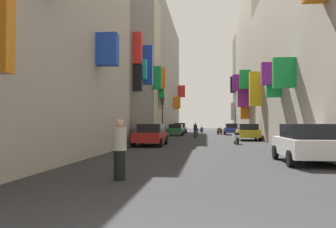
% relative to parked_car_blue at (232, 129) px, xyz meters
% --- Properties ---
extents(ground_plane, '(140.00, 140.00, 0.00)m').
position_rel_parked_car_blue_xyz_m(ground_plane, '(-3.45, -12.09, -0.78)').
color(ground_plane, '#2D2D30').
extents(building_left_near, '(7.30, 19.09, 12.09)m').
position_rel_parked_car_blue_xyz_m(building_left_near, '(-11.44, -32.56, 5.26)').
color(building_left_near, '#B2A899').
rests_on(building_left_near, ground).
extents(building_left_mid_a, '(6.97, 10.62, 14.49)m').
position_rel_parked_car_blue_xyz_m(building_left_mid_a, '(-11.43, -17.69, 6.46)').
color(building_left_mid_a, slate).
rests_on(building_left_mid_a, ground).
extents(building_left_mid_b, '(6.86, 4.73, 14.99)m').
position_rel_parked_car_blue_xyz_m(building_left_mid_b, '(-11.43, -10.01, 6.71)').
color(building_left_mid_b, '#BCB29E').
rests_on(building_left_mid_b, ground).
extents(building_left_mid_c, '(7.28, 25.56, 17.28)m').
position_rel_parked_car_blue_xyz_m(building_left_mid_c, '(-11.44, 5.14, 7.86)').
color(building_left_mid_c, gray).
rests_on(building_left_mid_c, ground).
extents(building_right_mid_a, '(7.30, 19.57, 12.67)m').
position_rel_parked_car_blue_xyz_m(building_right_mid_a, '(4.54, -18.37, 5.55)').
color(building_right_mid_a, '#B2A899').
rests_on(building_right_mid_a, ground).
extents(building_right_mid_b, '(7.35, 19.71, 18.12)m').
position_rel_parked_car_blue_xyz_m(building_right_mid_b, '(4.54, 1.26, 8.27)').
color(building_right_mid_b, '#BCB29E').
rests_on(building_right_mid_b, ground).
extents(building_right_mid_c, '(6.77, 6.78, 16.59)m').
position_rel_parked_car_blue_xyz_m(building_right_mid_c, '(4.54, 14.51, 7.51)').
color(building_right_mid_c, slate).
rests_on(building_right_mid_c, ground).
extents(parked_car_blue, '(1.97, 4.15, 1.49)m').
position_rel_parked_car_blue_xyz_m(parked_car_blue, '(0.00, 0.00, 0.00)').
color(parked_car_blue, navy).
rests_on(parked_car_blue, ground).
extents(parked_car_red, '(1.97, 4.37, 1.50)m').
position_rel_parked_car_blue_xyz_m(parked_car_red, '(-7.10, -22.31, 0.00)').
color(parked_car_red, '#B21E1E').
rests_on(parked_car_red, ground).
extents(parked_car_green, '(1.92, 4.12, 1.41)m').
position_rel_parked_car_blue_xyz_m(parked_car_green, '(-7.09, -3.69, -0.03)').
color(parked_car_green, '#236638').
rests_on(parked_car_green, ground).
extents(parked_car_yellow, '(2.03, 4.02, 1.48)m').
position_rel_parked_car_blue_xyz_m(parked_car_yellow, '(0.42, -13.97, -0.00)').
color(parked_car_yellow, gold).
rests_on(parked_car_yellow, ground).
extents(parked_car_white, '(1.95, 3.95, 1.52)m').
position_rel_parked_car_blue_xyz_m(parked_car_white, '(0.54, -31.68, 0.01)').
color(parked_car_white, white).
rests_on(parked_car_white, ground).
extents(parked_car_grey, '(2.01, 4.06, 1.57)m').
position_rel_parked_car_blue_xyz_m(parked_car_grey, '(-7.37, 6.48, 0.03)').
color(parked_car_grey, slate).
rests_on(parked_car_grey, ground).
extents(scooter_green, '(0.59, 1.94, 1.13)m').
position_rel_parked_car_blue_xyz_m(scooter_green, '(-7.19, -11.93, -0.32)').
color(scooter_green, '#287F3D').
rests_on(scooter_green, ground).
extents(scooter_orange, '(0.79, 1.79, 1.13)m').
position_rel_parked_car_blue_xyz_m(scooter_orange, '(-1.53, 1.26, -0.32)').
color(scooter_orange, orange).
rests_on(scooter_orange, ground).
extents(scooter_blue, '(0.57, 1.76, 1.13)m').
position_rel_parked_car_blue_xyz_m(scooter_blue, '(-4.08, 9.79, -0.32)').
color(scooter_blue, '#2D4CAD').
rests_on(scooter_blue, ground).
extents(scooter_silver, '(0.52, 1.94, 1.13)m').
position_rel_parked_car_blue_xyz_m(scooter_silver, '(-4.51, -2.93, -0.32)').
color(scooter_silver, '#ADADB2').
rests_on(scooter_silver, ground).
extents(scooter_white, '(0.51, 1.84, 1.13)m').
position_rel_parked_car_blue_xyz_m(scooter_white, '(-1.08, -19.80, -0.32)').
color(scooter_white, silver).
rests_on(scooter_white, ground).
extents(pedestrian_crossing, '(0.45, 0.45, 1.67)m').
position_rel_parked_car_blue_xyz_m(pedestrian_crossing, '(-5.63, -36.25, 0.05)').
color(pedestrian_crossing, black).
rests_on(pedestrian_crossing, ground).
extents(pedestrian_near_left, '(0.54, 0.54, 1.59)m').
position_rel_parked_car_blue_xyz_m(pedestrian_near_left, '(-4.46, -9.78, 0.01)').
color(pedestrian_near_left, '#2F2F2F').
rests_on(pedestrian_near_left, ground).
extents(traffic_light_near_corner, '(0.26, 0.34, 4.27)m').
position_rel_parked_car_blue_xyz_m(traffic_light_near_corner, '(-8.01, -9.34, 2.13)').
color(traffic_light_near_corner, '#2D2D2D').
rests_on(traffic_light_near_corner, ground).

